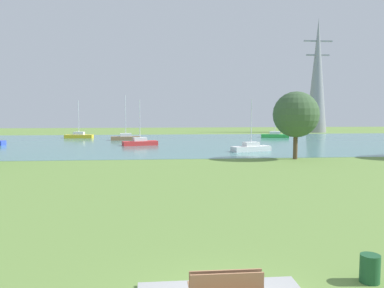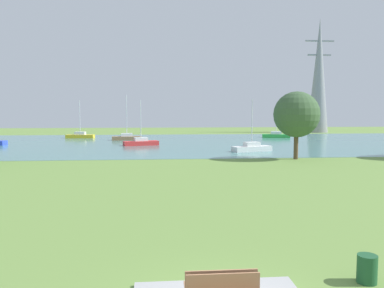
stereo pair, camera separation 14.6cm
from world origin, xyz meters
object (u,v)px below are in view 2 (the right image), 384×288
(sailboat_red, at_px, (141,142))
(sailboat_yellow, at_px, (80,136))
(sailboat_brown, at_px, (127,137))
(litter_bin, at_px, (367,269))
(sailboat_green, at_px, (276,135))
(tree_east_near, at_px, (297,115))
(electricity_pylon, at_px, (319,76))
(sailboat_white, at_px, (252,148))
(bench_facing_water, at_px, (220,288))

(sailboat_red, xyz_separation_m, sailboat_yellow, (-11.10, 15.26, 0.00))
(sailboat_brown, relative_size, sailboat_red, 1.16)
(litter_bin, bearing_deg, sailboat_green, 75.36)
(tree_east_near, relative_size, electricity_pylon, 0.27)
(litter_bin, height_order, sailboat_green, sailboat_green)
(sailboat_white, distance_m, electricity_pylon, 47.22)
(sailboat_green, relative_size, sailboat_yellow, 0.85)
(litter_bin, distance_m, sailboat_yellow, 62.92)
(sailboat_white, bearing_deg, litter_bin, -98.49)
(bench_facing_water, distance_m, tree_east_near, 31.59)
(bench_facing_water, bearing_deg, sailboat_white, 75.17)
(sailboat_white, distance_m, sailboat_yellow, 34.55)
(sailboat_white, bearing_deg, sailboat_red, 145.93)
(sailboat_brown, relative_size, sailboat_green, 1.31)
(sailboat_brown, bearing_deg, litter_bin, -78.85)
(electricity_pylon, bearing_deg, litter_bin, -111.65)
(electricity_pylon, bearing_deg, tree_east_near, -114.92)
(bench_facing_water, bearing_deg, tree_east_near, 66.92)
(tree_east_near, distance_m, electricity_pylon, 51.84)
(sailboat_yellow, bearing_deg, bench_facing_water, -76.29)
(sailboat_green, bearing_deg, sailboat_yellow, 177.06)
(litter_bin, height_order, tree_east_near, tree_east_near)
(sailboat_white, xyz_separation_m, sailboat_red, (-13.42, 9.07, 0.00))
(sailboat_green, height_order, tree_east_near, tree_east_near)
(sailboat_green, height_order, electricity_pylon, electricity_pylon)
(bench_facing_water, bearing_deg, electricity_pylon, 65.78)
(bench_facing_water, height_order, tree_east_near, tree_east_near)
(electricity_pylon, bearing_deg, sailboat_red, -141.74)
(bench_facing_water, bearing_deg, sailboat_yellow, 103.71)
(sailboat_green, relative_size, electricity_pylon, 0.22)
(litter_bin, relative_size, sailboat_yellow, 0.12)
(sailboat_brown, xyz_separation_m, sailboat_yellow, (-8.44, 5.31, -0.01))
(sailboat_red, bearing_deg, bench_facing_water, -85.30)
(bench_facing_water, bearing_deg, litter_bin, 12.36)
(sailboat_red, height_order, sailboat_yellow, sailboat_yellow)
(tree_east_near, bearing_deg, sailboat_brown, 124.95)
(bench_facing_water, xyz_separation_m, sailboat_red, (-3.75, 45.61, -0.01))
(sailboat_brown, xyz_separation_m, electricity_pylon, (40.27, 19.71, 11.96))
(sailboat_white, height_order, sailboat_red, sailboat_red)
(sailboat_green, distance_m, sailboat_yellow, 34.45)
(sailboat_brown, bearing_deg, sailboat_red, -75.05)
(sailboat_white, distance_m, tree_east_near, 9.07)
(sailboat_brown, bearing_deg, sailboat_white, -49.81)
(sailboat_red, bearing_deg, sailboat_green, 30.08)
(sailboat_red, distance_m, electricity_pylon, 49.37)
(bench_facing_water, relative_size, electricity_pylon, 0.07)
(sailboat_brown, bearing_deg, sailboat_yellow, 147.85)
(sailboat_yellow, bearing_deg, sailboat_white, -44.78)
(sailboat_white, bearing_deg, bench_facing_water, -104.83)
(sailboat_yellow, relative_size, tree_east_near, 0.97)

